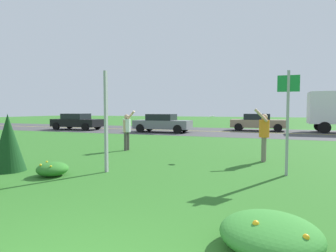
% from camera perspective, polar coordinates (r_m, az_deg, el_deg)
% --- Properties ---
extents(ground_plane, '(120.00, 120.00, 0.00)m').
position_cam_1_polar(ground_plane, '(12.68, 11.32, -4.87)').
color(ground_plane, '#2D6B23').
extents(highway_strip, '(120.00, 9.40, 0.01)m').
position_cam_1_polar(highway_strip, '(23.13, 15.37, -1.23)').
color(highway_strip, '#424244').
rests_on(highway_strip, ground).
extents(highway_center_stripe, '(120.00, 0.16, 0.00)m').
position_cam_1_polar(highway_center_stripe, '(23.13, 15.37, -1.22)').
color(highway_center_stripe, yellow).
rests_on(highway_center_stripe, ground).
extents(daylily_clump_front_right, '(1.28, 1.35, 0.44)m').
position_cam_1_polar(daylily_clump_front_right, '(4.07, 20.01, -19.75)').
color(daylily_clump_front_right, '#337F2D').
rests_on(daylily_clump_front_right, ground).
extents(daylily_clump_front_center, '(0.82, 0.84, 0.37)m').
position_cam_1_polar(daylily_clump_front_center, '(8.31, -22.37, -8.07)').
color(daylily_clump_front_center, '#2D7526').
rests_on(daylily_clump_front_center, ground).
extents(sign_post_near_path, '(0.07, 0.10, 2.90)m').
position_cam_1_polar(sign_post_near_path, '(8.21, -12.46, 0.84)').
color(sign_post_near_path, '#93969B').
rests_on(sign_post_near_path, ground).
extents(sign_post_by_roadside, '(0.56, 0.10, 2.84)m').
position_cam_1_polar(sign_post_by_roadside, '(8.25, 23.11, 2.51)').
color(sign_post_by_roadside, '#93969B').
rests_on(sign_post_by_roadside, ground).
extents(evergreen_shrub_side, '(0.93, 0.93, 1.68)m').
position_cam_1_polar(evergreen_shrub_side, '(9.41, -29.64, -2.93)').
color(evergreen_shrub_side, '#143D19').
rests_on(evergreen_shrub_side, ground).
extents(person_thrower_white_shirt, '(0.50, 0.51, 1.75)m').
position_cam_1_polar(person_thrower_white_shirt, '(12.49, -8.38, -0.56)').
color(person_thrower_white_shirt, silver).
rests_on(person_thrower_white_shirt, ground).
extents(person_catcher_orange_shirt, '(0.51, 0.51, 1.84)m').
position_cam_1_polar(person_catcher_orange_shirt, '(10.22, 18.89, -1.34)').
color(person_catcher_orange_shirt, orange).
rests_on(person_catcher_orange_shirt, ground).
extents(frisbee_white, '(0.26, 0.26, 0.08)m').
position_cam_1_polar(frisbee_white, '(10.53, 8.84, 1.97)').
color(frisbee_white, white).
extents(car_black_leftmost, '(4.50, 2.00, 1.45)m').
position_cam_1_polar(car_black_leftmost, '(26.57, -18.01, 0.89)').
color(car_black_leftmost, black).
rests_on(car_black_leftmost, ground).
extents(car_gray_center_left, '(4.50, 2.00, 1.45)m').
position_cam_1_polar(car_gray_center_left, '(22.43, -1.16, 0.63)').
color(car_gray_center_left, slate).
rests_on(car_gray_center_left, ground).
extents(car_tan_center_right, '(4.50, 2.00, 1.45)m').
position_cam_1_polar(car_tan_center_right, '(25.14, 17.77, 0.76)').
color(car_tan_center_right, '#937F60').
rests_on(car_tan_center_right, ground).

